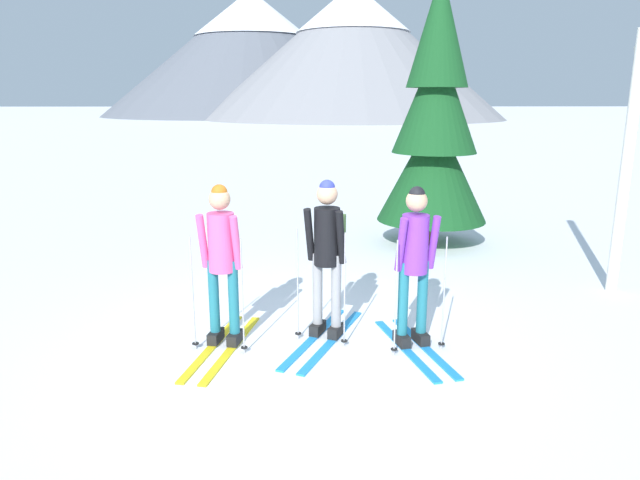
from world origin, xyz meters
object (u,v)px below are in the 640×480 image
at_px(pine_tree_near, 435,125).
at_px(birch_tree_tall, 627,163).
at_px(skier_in_pink, 222,259).
at_px(skier_in_purple, 415,261).
at_px(skier_in_black, 327,250).

bearing_deg(pine_tree_near, birch_tree_tall, -53.78).
distance_m(skier_in_pink, skier_in_purple, 2.02).
distance_m(skier_in_pink, birch_tree_tall, 5.45).
xyz_separation_m(skier_in_black, birch_tree_tall, (4.01, 1.46, 0.78)).
bearing_deg(skier_in_black, pine_tree_near, 63.77).
relative_size(skier_in_black, pine_tree_near, 0.38).
bearing_deg(skier_in_pink, skier_in_purple, -2.33).
relative_size(skier_in_black, skier_in_purple, 1.02).
relative_size(skier_in_black, birch_tree_tall, 0.51).
height_order(pine_tree_near, birch_tree_tall, pine_tree_near).
bearing_deg(birch_tree_tall, skier_in_black, -159.95).
bearing_deg(skier_in_pink, birch_tree_tall, 18.01).
height_order(skier_in_black, pine_tree_near, pine_tree_near).
height_order(skier_in_pink, skier_in_purple, skier_in_pink).
height_order(skier_in_pink, skier_in_black, skier_in_black).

